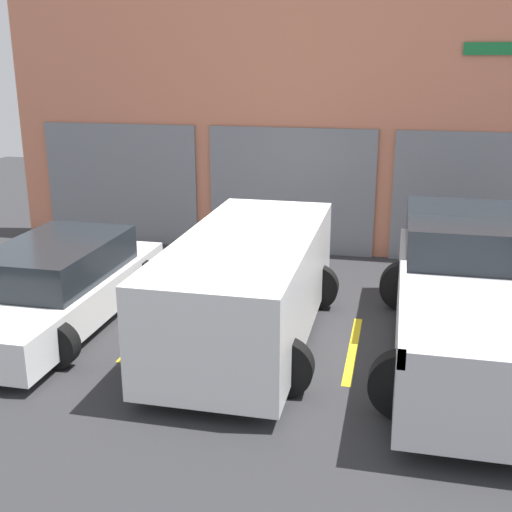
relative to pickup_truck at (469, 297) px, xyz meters
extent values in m
plane|color=#2D2D30|center=(-2.98, 1.22, -0.79)|extent=(28.00, 28.00, 0.00)
cube|color=#D17A5B|center=(-2.98, 4.52, 1.96)|extent=(12.35, 0.60, 5.50)
cube|color=slate|center=(-6.85, 4.18, 0.49)|extent=(3.38, 0.08, 2.56)
cube|color=slate|center=(-3.14, 4.18, 0.49)|extent=(3.38, 0.08, 2.56)
cube|color=slate|center=(0.56, 4.18, 0.49)|extent=(3.38, 0.08, 2.56)
cube|color=#197238|center=(0.42, 4.19, 3.24)|extent=(0.90, 0.03, 0.22)
cube|color=silver|center=(0.00, -0.29, -0.14)|extent=(1.85, 5.34, 0.86)
cube|color=#1E2328|center=(0.00, 1.18, 0.58)|extent=(1.70, 2.40, 0.58)
cube|color=silver|center=(-0.89, -1.49, 0.38)|extent=(0.08, 2.94, 0.18)
cube|color=silver|center=(0.00, -2.92, 0.38)|extent=(1.85, 0.08, 0.18)
cylinder|color=black|center=(-0.82, 1.37, -0.39)|extent=(0.80, 0.22, 0.80)
cylinder|color=black|center=(-0.82, -1.94, -0.39)|extent=(0.80, 0.22, 0.80)
cube|color=white|center=(-5.96, -0.29, -0.37)|extent=(1.72, 4.47, 0.55)
cube|color=#1E2328|center=(-5.96, -0.17, 0.17)|extent=(1.51, 2.46, 0.54)
cylinder|color=black|center=(-6.71, 1.10, -0.48)|extent=(0.62, 0.22, 0.62)
cylinder|color=black|center=(-5.21, 1.10, -0.48)|extent=(0.62, 0.22, 0.62)
cylinder|color=black|center=(-5.21, -1.67, -0.48)|extent=(0.62, 0.22, 0.62)
cube|color=white|center=(-2.98, -0.29, 0.07)|extent=(1.77, 4.64, 1.36)
cube|color=#1E2328|center=(-2.98, 1.99, 0.51)|extent=(1.59, 0.06, 0.28)
cylinder|color=black|center=(-3.76, 1.15, -0.43)|extent=(0.71, 0.22, 0.71)
cylinder|color=black|center=(-2.20, 1.15, -0.43)|extent=(0.71, 0.22, 0.71)
cylinder|color=black|center=(-3.76, -1.73, -0.43)|extent=(0.71, 0.22, 0.71)
cylinder|color=black|center=(-2.20, -1.73, -0.43)|extent=(0.71, 0.22, 0.71)
cube|color=gold|center=(-4.47, -0.29, -0.78)|extent=(0.12, 2.20, 0.01)
cube|color=gold|center=(-1.49, -0.29, -0.78)|extent=(0.12, 2.20, 0.01)
camera|label=1|loc=(-1.02, -8.50, 3.04)|focal=45.00mm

